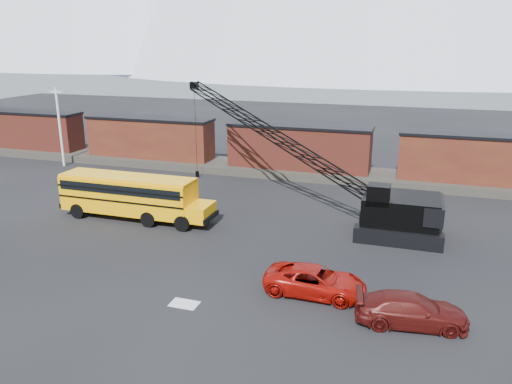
% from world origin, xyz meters
% --- Properties ---
extents(ground, '(160.00, 160.00, 0.00)m').
position_xyz_m(ground, '(0.00, 0.00, 0.00)').
color(ground, black).
rests_on(ground, ground).
extents(gravel_berm, '(120.00, 5.00, 0.70)m').
position_xyz_m(gravel_berm, '(0.00, 22.00, 0.35)').
color(gravel_berm, '#413D35').
rests_on(gravel_berm, ground).
extents(boxcar_west_far, '(13.70, 3.10, 4.17)m').
position_xyz_m(boxcar_west_far, '(-32.00, 22.00, 2.76)').
color(boxcar_west_far, '#4B1515').
rests_on(boxcar_west_far, gravel_berm).
extents(boxcar_west_near, '(13.70, 3.10, 4.17)m').
position_xyz_m(boxcar_west_near, '(-16.00, 22.00, 2.76)').
color(boxcar_west_near, '#451813').
rests_on(boxcar_west_near, gravel_berm).
extents(boxcar_mid, '(13.70, 3.10, 4.17)m').
position_xyz_m(boxcar_mid, '(0.00, 22.00, 2.76)').
color(boxcar_mid, '#4B1515').
rests_on(boxcar_mid, gravel_berm).
extents(boxcar_east_near, '(13.70, 3.10, 4.17)m').
position_xyz_m(boxcar_east_near, '(16.00, 22.00, 2.76)').
color(boxcar_east_near, '#451813').
rests_on(boxcar_east_near, gravel_berm).
extents(utility_pole, '(1.40, 0.24, 8.00)m').
position_xyz_m(utility_pole, '(-24.00, 18.00, 4.15)').
color(utility_pole, silver).
rests_on(utility_pole, ground).
extents(snow_patch, '(1.40, 0.90, 0.02)m').
position_xyz_m(snow_patch, '(0.50, -4.00, 0.01)').
color(snow_patch, silver).
rests_on(snow_patch, ground).
extents(school_bus, '(11.65, 2.65, 3.19)m').
position_xyz_m(school_bus, '(-8.45, 6.09, 1.79)').
color(school_bus, '#FFAA05').
rests_on(school_bus, ground).
extents(red_pickup, '(5.22, 2.47, 1.44)m').
position_xyz_m(red_pickup, '(6.40, -0.97, 0.72)').
color(red_pickup, '#A40E07').
rests_on(red_pickup, ground).
extents(maroon_suv, '(5.27, 2.78, 1.46)m').
position_xyz_m(maroon_suv, '(11.12, -2.44, 0.73)').
color(maroon_suv, '#490F0D').
rests_on(maroon_suv, ground).
extents(crawler_crane, '(22.21, 12.13, 9.11)m').
position_xyz_m(crawler_crane, '(-0.11, 13.28, 5.46)').
color(crawler_crane, black).
rests_on(crawler_crane, ground).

